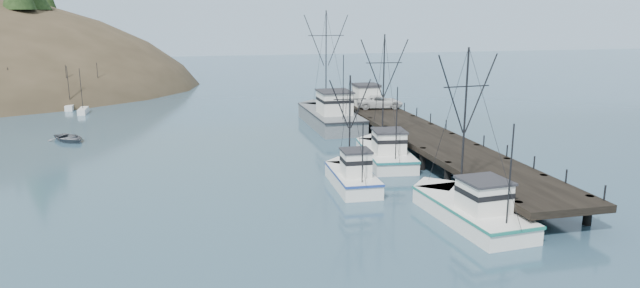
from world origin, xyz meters
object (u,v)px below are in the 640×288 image
Objects in this scene: pier_shed at (366,95)px; trawler_far at (384,152)px; trawler_mid at (352,176)px; trawler_near at (468,208)px; motorboat at (69,141)px; work_vessel at (329,115)px; pier at (427,138)px; pickup_truck at (380,102)px.

trawler_far is at bearing -102.68° from pier_shed.
trawler_mid reaches higher than pier_shed.
trawler_far is (-0.25, 16.07, 0.00)m from trawler_near.
trawler_far is (5.24, 6.93, 0.00)m from trawler_mid.
work_vessel is at bearing -31.05° from motorboat.
trawler_near is at bearing -81.23° from motorboat.
trawler_far reaches higher than trawler_near.
pier_shed reaches higher than pier.
trawler_far is at bearing -87.41° from work_vessel.
trawler_far reaches higher than pier_shed.
pickup_truck reaches higher than pier.
trawler_near reaches higher than pier.
work_vessel reaches higher than trawler_near.
trawler_mid is 8.69m from trawler_far.
trawler_near is at bearing -89.10° from trawler_far.
motorboat is (-35.32, 14.54, -1.69)m from pier.
work_vessel is at bearing 91.09° from pickup_truck.
pickup_truck is at bearing 66.07° from trawler_mid.
pier_shed is at bearing 91.60° from pier.
trawler_near reaches higher than pickup_truck.
motorboat is (-30.73, 31.89, -0.82)m from trawler_near.
work_vessel is 29.77m from motorboat.
trawler_far is 34.35m from motorboat.
trawler_near is at bearing -88.21° from work_vessel.
pier_shed is at bearing 14.46° from work_vessel.
trawler_far is at bearing -165.12° from pier.
work_vessel is 3.64× the size of motorboat.
work_vessel is (4.43, 24.89, 0.41)m from trawler_mid.
trawler_far is 19.94m from pier_shed.
trawler_far is 2.55× the size of motorboat.
pier is at bearing -88.40° from pier_shed.
work_vessel is at bearing 108.73° from pier.
work_vessel is at bearing 92.59° from trawler_far.
trawler_mid is at bearing -127.12° from trawler_far.
trawler_mid is 0.53× the size of work_vessel.
trawler_far is 3.76× the size of pier_shed.
trawler_far is at bearing 170.25° from pickup_truck.
pier_shed reaches higher than motorboat.
trawler_mid is 26.48m from pickup_truck.
trawler_near is at bearing -96.59° from pier_shed.
trawler_far reaches higher than trawler_mid.
pier is 5.08m from trawler_far.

